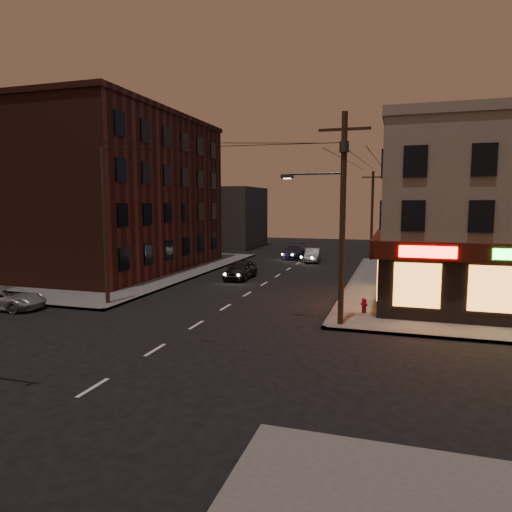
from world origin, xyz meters
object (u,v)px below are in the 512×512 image
at_px(sedan_far, 294,251).
at_px(fire_hydrant, 364,304).
at_px(suv_cross, 7,298).
at_px(sedan_near, 241,269).
at_px(sedan_mid, 312,255).

distance_m(sedan_far, fire_hydrant, 25.58).
height_order(suv_cross, sedan_far, sedan_far).
bearing_deg(sedan_near, sedan_mid, 73.71).
bearing_deg(sedan_near, sedan_far, 85.78).
bearing_deg(sedan_far, suv_cross, -114.73).
distance_m(suv_cross, fire_hydrant, 19.87).
xyz_separation_m(sedan_near, fire_hydrant, (10.16, -9.26, -0.14)).
relative_size(sedan_mid, sedan_far, 0.83).
relative_size(suv_cross, sedan_far, 0.88).
xyz_separation_m(suv_cross, sedan_mid, (12.77, 25.80, 0.07)).
bearing_deg(fire_hydrant, sedan_mid, 107.17).
distance_m(sedan_near, sedan_far, 14.70).
relative_size(sedan_mid, fire_hydrant, 4.98).
relative_size(sedan_near, sedan_mid, 1.06).
bearing_deg(suv_cross, sedan_far, -21.43).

